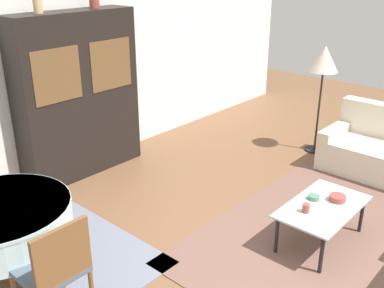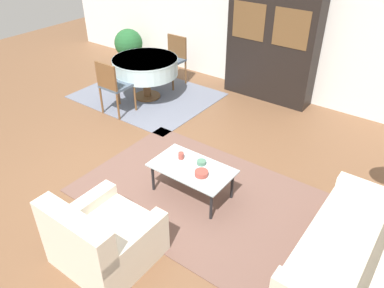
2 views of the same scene
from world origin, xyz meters
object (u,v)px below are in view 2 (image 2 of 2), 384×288
at_px(dining_table, 145,67).
at_px(potted_plant, 129,44).
at_px(couch, 359,256).
at_px(dining_chair_far, 173,57).
at_px(cup, 181,156).
at_px(bowl_small, 201,162).
at_px(coffee_table, 192,170).
at_px(dining_chair_near, 113,84).
at_px(bowl, 201,173).
at_px(display_cabinet, 272,43).
at_px(armchair, 102,239).

height_order(dining_table, potted_plant, potted_plant).
distance_m(couch, dining_chair_far, 5.04).
bearing_deg(cup, bowl_small, 12.10).
height_order(couch, dining_table, couch).
distance_m(dining_chair_far, cup, 3.24).
height_order(coffee_table, dining_chair_near, dining_chair_near).
bearing_deg(dining_chair_far, bowl, 133.97).
distance_m(coffee_table, display_cabinet, 3.21).
relative_size(armchair, dining_chair_far, 0.96).
distance_m(dining_table, potted_plant, 1.84).
distance_m(dining_chair_near, bowl_small, 2.51).
bearing_deg(potted_plant, coffee_table, -36.30).
bearing_deg(dining_table, coffee_table, -36.76).
height_order(armchair, coffee_table, armchair).
xyz_separation_m(armchair, dining_chair_near, (-2.22, 2.29, 0.26)).
bearing_deg(armchair, dining_chair_near, 134.13).
distance_m(dining_table, cup, 2.69).
xyz_separation_m(dining_table, potted_plant, (-1.49, 1.06, -0.16)).
height_order(dining_table, dining_chair_far, dining_chair_far).
xyz_separation_m(coffee_table, potted_plant, (-3.81, 2.80, 0.07)).
bearing_deg(bowl_small, dining_chair_far, 134.57).
height_order(couch, armchair, couch).
bearing_deg(dining_chair_far, dining_table, 90.00).
distance_m(couch, display_cabinet, 4.11).
bearing_deg(dining_chair_far, couch, 149.04).
distance_m(display_cabinet, dining_table, 2.28).
bearing_deg(coffee_table, couch, -1.56).
bearing_deg(potted_plant, bowl, -35.60).
bearing_deg(dining_chair_near, bowl, -21.62).
height_order(couch, display_cabinet, display_cabinet).
xyz_separation_m(couch, dining_chair_near, (-4.32, 0.99, 0.26)).
distance_m(cup, bowl_small, 0.28).
distance_m(dining_table, dining_chair_near, 0.80).
bearing_deg(dining_chair_near, armchair, -45.87).
relative_size(display_cabinet, dining_chair_near, 2.20).
bearing_deg(display_cabinet, coffee_table, -79.99).
distance_m(coffee_table, dining_table, 2.91).
bearing_deg(bowl, couch, 0.11).
bearing_deg(couch, armchair, 121.66).
distance_m(dining_chair_far, bowl_small, 3.38).
relative_size(dining_table, cup, 13.61).
height_order(dining_chair_far, potted_plant, dining_chair_far).
distance_m(bowl, bowl_small, 0.23).
bearing_deg(armchair, potted_plant, 131.75).
height_order(display_cabinet, bowl_small, display_cabinet).
bearing_deg(cup, dining_chair_far, 130.46).
relative_size(armchair, potted_plant, 1.15).
height_order(coffee_table, potted_plant, potted_plant).
xyz_separation_m(armchair, cup, (-0.11, 1.42, 0.17)).
distance_m(armchair, potted_plant, 5.56).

